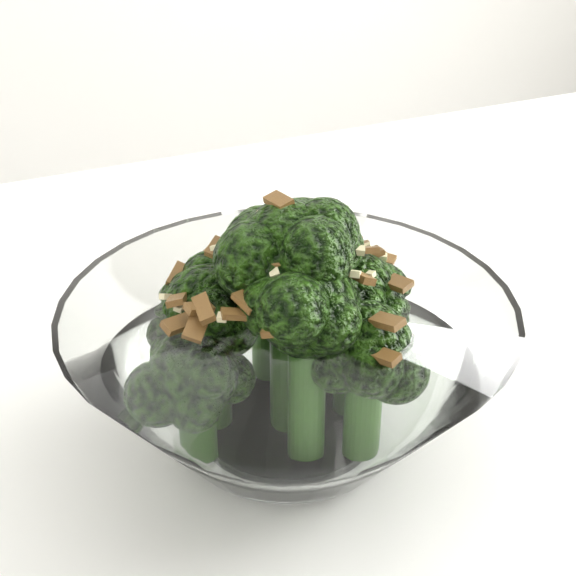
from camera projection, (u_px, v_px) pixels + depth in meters
name	position (u px, v px, depth m)	size (l,w,h in m)	color
table	(374.00, 466.00, 0.57)	(1.25, 0.87, 0.75)	white
broccoli_dish	(289.00, 358.00, 0.46)	(0.23, 0.23, 0.15)	white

